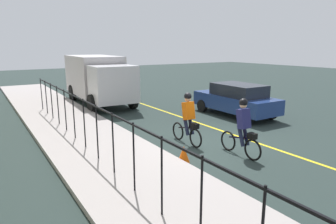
{
  "coord_description": "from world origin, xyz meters",
  "views": [
    {
      "loc": [
        -7.67,
        6.56,
        3.37
      ],
      "look_at": [
        1.36,
        0.77,
        1.0
      ],
      "focal_mm": 32.1,
      "sensor_mm": 36.0,
      "label": 1
    }
  ],
  "objects": [
    {
      "name": "traffic_cone_near",
      "position": [
        -0.89,
        1.66,
        0.25
      ],
      "size": [
        0.36,
        0.36,
        0.51
      ],
      "primitive_type": "cone",
      "color": "#EA560B",
      "rests_on": "ground"
    },
    {
      "name": "cyclist_lead",
      "position": [
        -1.44,
        -0.17,
        0.91
      ],
      "size": [
        1.71,
        0.36,
        1.83
      ],
      "rotation": [
        0.0,
        0.0,
        -0.0
      ],
      "color": "black",
      "rests_on": "ground"
    },
    {
      "name": "patrol_sedan",
      "position": [
        2.69,
        -4.03,
        0.82
      ],
      "size": [
        4.44,
        2.0,
        1.58
      ],
      "rotation": [
        0.0,
        0.0,
        -0.02
      ],
      "color": "navy",
      "rests_on": "ground"
    },
    {
      "name": "iron_fence",
      "position": [
        1.0,
        3.8,
        1.26
      ],
      "size": [
        15.46,
        0.04,
        1.6
      ],
      "color": "black",
      "rests_on": "sidewalk"
    },
    {
      "name": "box_truck_background",
      "position": [
        9.53,
        0.47,
        1.55
      ],
      "size": [
        6.81,
        2.78,
        2.78
      ],
      "rotation": [
        0.0,
        0.0,
        3.1
      ],
      "color": "#B7B2B6",
      "rests_on": "ground"
    },
    {
      "name": "ground_plane",
      "position": [
        0.0,
        0.0,
        0.0
      ],
      "size": [
        80.0,
        80.0,
        0.0
      ],
      "primitive_type": "plane",
      "color": "#24302E"
    },
    {
      "name": "cyclist_follow",
      "position": [
        0.41,
        0.56,
        0.91
      ],
      "size": [
        1.71,
        0.36,
        1.83
      ],
      "rotation": [
        0.0,
        0.0,
        -0.0
      ],
      "color": "black",
      "rests_on": "ground"
    },
    {
      "name": "lane_line_centre",
      "position": [
        0.0,
        -1.6,
        0.0
      ],
      "size": [
        36.0,
        0.12,
        0.01
      ],
      "primitive_type": "cube",
      "color": "yellow",
      "rests_on": "ground"
    },
    {
      "name": "sidewalk",
      "position": [
        0.0,
        3.4,
        0.07
      ],
      "size": [
        40.0,
        3.2,
        0.15
      ],
      "primitive_type": "cube",
      "color": "#9F9694",
      "rests_on": "ground"
    }
  ]
}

